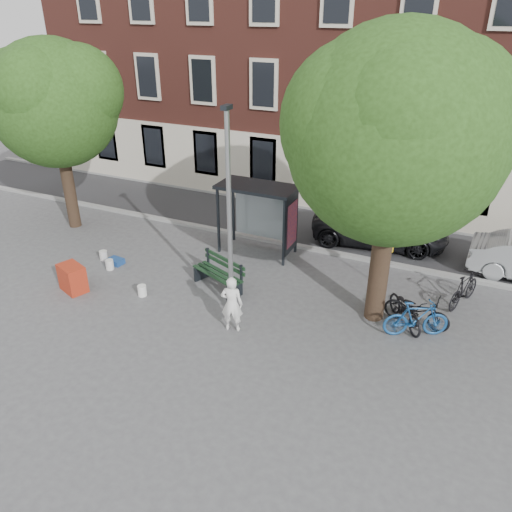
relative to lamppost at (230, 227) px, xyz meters
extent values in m
plane|color=#4C4C4F|center=(0.00, 0.00, -2.78)|extent=(90.00, 90.00, 0.00)
cube|color=#28282B|center=(0.00, 7.00, -2.78)|extent=(40.00, 4.00, 0.01)
cube|color=gray|center=(0.00, 5.00, -2.72)|extent=(40.00, 0.25, 0.12)
cube|color=gray|center=(0.00, 9.00, -2.72)|extent=(40.00, 0.25, 0.12)
cube|color=brown|center=(0.00, 13.00, 4.22)|extent=(30.00, 8.00, 14.00)
cylinder|color=#9EA0A3|center=(0.00, 0.00, 0.22)|extent=(0.14, 0.14, 6.00)
cylinder|color=#9EA0A3|center=(0.00, 0.00, -2.66)|extent=(0.28, 0.28, 0.24)
cube|color=#1E2328|center=(0.00, 0.00, 3.27)|extent=(0.18, 0.35, 0.12)
cylinder|color=black|center=(4.00, 1.50, -1.08)|extent=(0.56, 0.56, 3.40)
sphere|color=#244414|center=(4.00, 1.50, 2.62)|extent=(5.60, 5.60, 5.60)
sphere|color=#244414|center=(4.90, 1.90, 3.12)|extent=(3.92, 3.92, 3.92)
sphere|color=#244414|center=(3.20, 1.20, 2.92)|extent=(4.20, 4.20, 4.20)
sphere|color=#244414|center=(4.20, 0.60, 3.22)|extent=(3.64, 3.64, 3.64)
cylinder|color=black|center=(-9.00, 3.00, -1.18)|extent=(0.48, 0.48, 3.20)
sphere|color=#244414|center=(-9.00, 3.00, 2.22)|extent=(4.80, 4.80, 4.80)
sphere|color=#244414|center=(-8.10, 3.40, 2.72)|extent=(3.36, 3.36, 3.36)
sphere|color=#244414|center=(-9.80, 2.70, 2.52)|extent=(3.60, 3.60, 3.60)
sphere|color=#244414|center=(-8.80, 2.10, 2.82)|extent=(3.12, 3.12, 3.12)
cube|color=#1E2328|center=(-2.30, 3.40, -1.53)|extent=(0.08, 0.08, 2.50)
cube|color=#1E2328|center=(0.30, 3.40, -1.53)|extent=(0.08, 0.08, 2.50)
cube|color=#1E2328|center=(-2.30, 4.60, -1.53)|extent=(0.08, 0.08, 2.50)
cube|color=#1E2328|center=(0.30, 4.60, -1.53)|extent=(0.08, 0.08, 2.50)
cube|color=#1E2328|center=(-1.00, 4.00, -0.22)|extent=(2.85, 1.45, 0.12)
cube|color=#8C999E|center=(-1.00, 4.60, -1.41)|extent=(2.34, 0.04, 2.00)
cube|color=#1E2328|center=(0.30, 4.00, -1.41)|extent=(0.12, 1.14, 2.12)
cube|color=#D84C19|center=(0.37, 4.00, -1.41)|extent=(0.02, 0.90, 1.62)
imported|color=white|center=(0.48, -0.87, -1.93)|extent=(0.71, 0.57, 1.71)
cube|color=#1E2328|center=(-1.82, 1.32, -2.53)|extent=(0.31, 0.61, 0.50)
cube|color=#1E2328|center=(-0.26, 0.70, -2.53)|extent=(0.31, 0.61, 0.50)
cube|color=#16311B|center=(-1.12, 0.82, -2.26)|extent=(1.87, 0.85, 0.04)
cube|color=#16311B|center=(-1.04, 1.01, -2.26)|extent=(1.87, 0.85, 0.04)
cube|color=#16311B|center=(-0.97, 1.20, -2.26)|extent=(1.87, 0.85, 0.04)
cube|color=#16311B|center=(-0.93, 1.30, -2.03)|extent=(1.85, 0.77, 0.11)
cube|color=#16311B|center=(-0.93, 1.30, -1.83)|extent=(1.85, 0.77, 0.11)
imported|color=black|center=(5.19, 1.59, -2.28)|extent=(1.97, 0.90, 1.00)
imported|color=#194C8A|center=(5.25, 1.05, -2.23)|extent=(1.87, 1.26, 1.10)
imported|color=black|center=(4.89, 1.50, -2.29)|extent=(1.64, 1.88, 0.98)
imported|color=black|center=(6.32, 3.34, -2.24)|extent=(1.11, 1.86, 1.08)
imported|color=black|center=(2.96, 6.75, -2.07)|extent=(5.40, 3.02, 1.43)
cube|color=#A72C16|center=(-5.22, -1.11, -2.33)|extent=(1.05, 0.87, 0.90)
cube|color=navy|center=(-5.20, 0.95, -2.68)|extent=(0.59, 0.45, 0.20)
cylinder|color=silver|center=(-5.12, 0.53, -2.60)|extent=(0.31, 0.31, 0.36)
cylinder|color=white|center=(-3.00, -0.44, -2.60)|extent=(0.34, 0.34, 0.36)
cylinder|color=silver|center=(-5.79, 1.01, -2.60)|extent=(0.36, 0.36, 0.36)
cylinder|color=#9EA0A3|center=(3.91, 3.34, -1.96)|extent=(0.04, 0.04, 1.65)
cube|color=yellow|center=(3.91, 3.34, -1.28)|extent=(0.29, 0.10, 0.38)
camera|label=1|loc=(6.11, -11.32, 5.58)|focal=35.00mm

